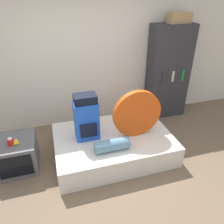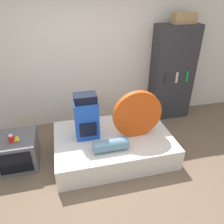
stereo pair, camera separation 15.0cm
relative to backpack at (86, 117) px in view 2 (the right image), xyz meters
name	(u,v)px [view 2 (the right image)]	position (x,y,z in m)	size (l,w,h in m)	color
ground_plane	(109,184)	(0.19, -0.74, -0.73)	(16.00, 16.00, 0.00)	brown
wall_back	(86,60)	(0.19, 1.16, 0.57)	(8.00, 0.05, 2.60)	silver
bed	(113,144)	(0.41, -0.08, -0.55)	(1.90, 1.30, 0.37)	silver
backpack	(86,117)	(0.00, 0.00, 0.00)	(0.37, 0.29, 0.75)	blue
tent_bag	(137,114)	(0.78, -0.15, 0.03)	(0.79, 0.08, 0.79)	#D14C14
sleeping_roll	(111,145)	(0.29, -0.43, -0.27)	(0.52, 0.18, 0.18)	#5B849E
television	(18,151)	(-1.11, 0.02, -0.48)	(0.59, 0.61, 0.50)	#5B5B60
canister	(11,139)	(-1.13, -0.05, -0.18)	(0.09, 0.09, 0.12)	red
banana_bunch	(17,139)	(-1.07, -0.02, -0.22)	(0.12, 0.15, 0.03)	yellow
bookshelf	(172,74)	(1.90, 0.92, 0.22)	(0.83, 0.40, 1.91)	#2D2D33
cardboard_box	(184,18)	(1.97, 0.91, 1.28)	(0.42, 0.22, 0.19)	#A88456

